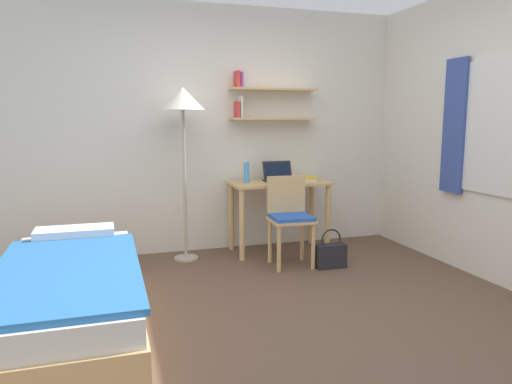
{
  "coord_description": "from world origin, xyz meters",
  "views": [
    {
      "loc": [
        -1.18,
        -3.06,
        1.43
      ],
      "look_at": [
        -0.06,
        0.51,
        0.85
      ],
      "focal_mm": 33.68,
      "sensor_mm": 36.0,
      "label": 1
    }
  ],
  "objects": [
    {
      "name": "ground_plane",
      "position": [
        0.0,
        0.0,
        0.0
      ],
      "size": [
        5.28,
        5.28,
        0.0
      ],
      "primitive_type": "plane",
      "color": "brown"
    },
    {
      "name": "wall_back",
      "position": [
        0.01,
        2.02,
        1.31
      ],
      "size": [
        4.4,
        0.27,
        2.6
      ],
      "color": "silver",
      "rests_on": "ground_plane"
    },
    {
      "name": "bed",
      "position": [
        -1.45,
        0.25,
        0.24
      ],
      "size": [
        0.9,
        2.04,
        0.54
      ],
      "color": "tan",
      "rests_on": "ground_plane"
    },
    {
      "name": "desk",
      "position": [
        0.57,
        1.7,
        0.61
      ],
      "size": [
        1.04,
        0.52,
        0.76
      ],
      "color": "tan",
      "rests_on": "ground_plane"
    },
    {
      "name": "desk_chair",
      "position": [
        0.5,
        1.21,
        0.49
      ],
      "size": [
        0.43,
        0.4,
        0.86
      ],
      "color": "tan",
      "rests_on": "ground_plane"
    },
    {
      "name": "standing_lamp",
      "position": [
        -0.44,
        1.68,
        1.54
      ],
      "size": [
        0.43,
        0.43,
        1.73
      ],
      "color": "#B2A893",
      "rests_on": "ground_plane"
    },
    {
      "name": "laptop",
      "position": [
        0.58,
        1.74,
        0.81
      ],
      "size": [
        0.33,
        0.22,
        0.21
      ],
      "color": "black",
      "rests_on": "desk"
    },
    {
      "name": "water_bottle",
      "position": [
        0.21,
        1.7,
        0.87
      ],
      "size": [
        0.06,
        0.06,
        0.22
      ],
      "primitive_type": "cylinder",
      "color": "#4C99DB",
      "rests_on": "desk"
    },
    {
      "name": "book_stack",
      "position": [
        0.92,
        1.73,
        0.78
      ],
      "size": [
        0.16,
        0.22,
        0.04
      ],
      "color": "silver",
      "rests_on": "desk"
    },
    {
      "name": "handbag",
      "position": [
        0.84,
        0.99,
        0.13
      ],
      "size": [
        0.29,
        0.12,
        0.38
      ],
      "color": "#232328",
      "rests_on": "ground_plane"
    }
  ]
}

